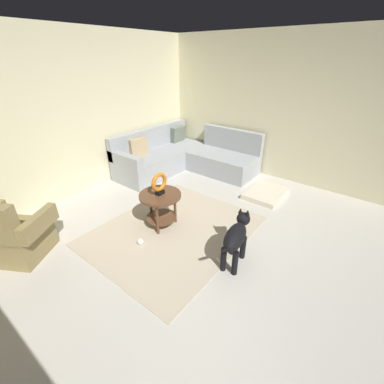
{
  "coord_description": "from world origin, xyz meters",
  "views": [
    {
      "loc": [
        -2.07,
        -1.37,
        2.27
      ],
      "look_at": [
        0.45,
        0.6,
        0.55
      ],
      "focal_mm": 23.83,
      "sensor_mm": 36.0,
      "label": 1
    }
  ],
  "objects_px": {
    "torus_sculpture": "(159,183)",
    "side_table": "(161,202)",
    "armchair": "(14,236)",
    "dog_bed_mat": "(266,193)",
    "dog_toy_ball": "(140,241)",
    "dog": "(236,237)",
    "sectional_couch": "(184,158)"
  },
  "relations": [
    {
      "from": "torus_sculpture",
      "to": "side_table",
      "type": "bearing_deg",
      "value": 104.04
    },
    {
      "from": "armchair",
      "to": "dog_bed_mat",
      "type": "xyz_separation_m",
      "value": [
        3.43,
        -1.8,
        -0.28
      ]
    },
    {
      "from": "dog_toy_ball",
      "to": "side_table",
      "type": "bearing_deg",
      "value": 8.29
    },
    {
      "from": "side_table",
      "to": "dog",
      "type": "height_order",
      "value": "dog"
    },
    {
      "from": "sectional_couch",
      "to": "dog_toy_ball",
      "type": "bearing_deg",
      "value": -153.62
    },
    {
      "from": "sectional_couch",
      "to": "armchair",
      "type": "bearing_deg",
      "value": -177.59
    },
    {
      "from": "sectional_couch",
      "to": "side_table",
      "type": "relative_size",
      "value": 3.75
    },
    {
      "from": "dog_bed_mat",
      "to": "sectional_couch",
      "type": "bearing_deg",
      "value": 89.84
    },
    {
      "from": "dog_bed_mat",
      "to": "dog",
      "type": "relative_size",
      "value": 0.95
    },
    {
      "from": "dog_bed_mat",
      "to": "side_table",
      "type": "bearing_deg",
      "value": 155.2
    },
    {
      "from": "side_table",
      "to": "dog",
      "type": "distance_m",
      "value": 1.23
    },
    {
      "from": "dog_bed_mat",
      "to": "dog_toy_ball",
      "type": "height_order",
      "value": "same"
    },
    {
      "from": "side_table",
      "to": "dog_toy_ball",
      "type": "relative_size",
      "value": 6.69
    },
    {
      "from": "armchair",
      "to": "dog_toy_ball",
      "type": "height_order",
      "value": "armchair"
    },
    {
      "from": "dog_bed_mat",
      "to": "dog_toy_ball",
      "type": "xyz_separation_m",
      "value": [
        -2.34,
        0.78,
        -0.0
      ]
    },
    {
      "from": "sectional_couch",
      "to": "dog_bed_mat",
      "type": "xyz_separation_m",
      "value": [
        -0.01,
        -1.94,
        -0.24
      ]
    },
    {
      "from": "sectional_couch",
      "to": "dog",
      "type": "xyz_separation_m",
      "value": [
        -1.84,
        -2.32,
        0.09
      ]
    },
    {
      "from": "torus_sculpture",
      "to": "dog",
      "type": "relative_size",
      "value": 0.39
    },
    {
      "from": "side_table",
      "to": "dog_bed_mat",
      "type": "distance_m",
      "value": 2.06
    },
    {
      "from": "side_table",
      "to": "torus_sculpture",
      "type": "distance_m",
      "value": 0.29
    },
    {
      "from": "torus_sculpture",
      "to": "sectional_couch",
      "type": "bearing_deg",
      "value": 30.55
    },
    {
      "from": "torus_sculpture",
      "to": "dog_bed_mat",
      "type": "xyz_separation_m",
      "value": [
        1.84,
        -0.85,
        -0.67
      ]
    },
    {
      "from": "dog_bed_mat",
      "to": "dog",
      "type": "xyz_separation_m",
      "value": [
        -1.84,
        -0.38,
        0.33
      ]
    },
    {
      "from": "torus_sculpture",
      "to": "dog_toy_ball",
      "type": "distance_m",
      "value": 0.83
    },
    {
      "from": "armchair",
      "to": "torus_sculpture",
      "type": "height_order",
      "value": "armchair"
    },
    {
      "from": "armchair",
      "to": "side_table",
      "type": "xyz_separation_m",
      "value": [
        1.59,
        -0.95,
        0.09
      ]
    },
    {
      "from": "armchair",
      "to": "dog_bed_mat",
      "type": "height_order",
      "value": "armchair"
    },
    {
      "from": "side_table",
      "to": "dog_bed_mat",
      "type": "relative_size",
      "value": 0.75
    },
    {
      "from": "torus_sculpture",
      "to": "dog",
      "type": "bearing_deg",
      "value": -89.73
    },
    {
      "from": "dog",
      "to": "dog_toy_ball",
      "type": "xyz_separation_m",
      "value": [
        -0.5,
        1.16,
        -0.33
      ]
    },
    {
      "from": "torus_sculpture",
      "to": "dog_toy_ball",
      "type": "relative_size",
      "value": 3.64
    },
    {
      "from": "dog",
      "to": "dog_toy_ball",
      "type": "distance_m",
      "value": 1.31
    }
  ]
}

